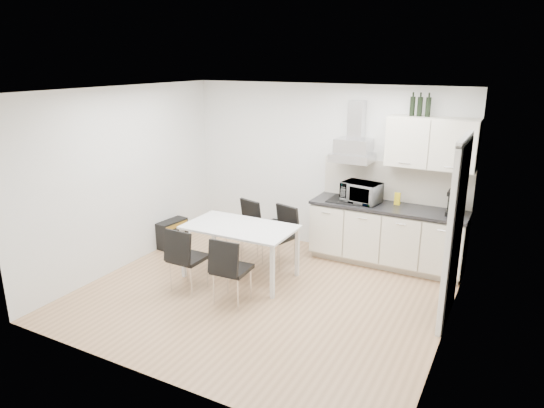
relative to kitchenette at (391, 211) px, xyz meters
The scene contains 15 objects.
ground 2.26m from the kitchenette, 124.52° to the right, with size 4.50×4.50×0.00m, color tan.
wall_back 1.31m from the kitchenette, 167.47° to the left, with size 4.50×0.10×2.60m, color white.
wall_front 3.95m from the kitchenette, 107.72° to the right, with size 4.50×0.10×2.60m, color white.
wall_left 3.88m from the kitchenette, 153.26° to the right, with size 0.10×4.00×2.60m, color white.
wall_right 2.08m from the kitchenette, 58.65° to the right, with size 0.10×4.00×2.60m, color white.
ceiling 2.75m from the kitchenette, 124.52° to the right, with size 4.50×4.50×0.00m, color white.
doorway 1.58m from the kitchenette, 49.36° to the right, with size 0.08×1.04×2.10m, color white.
kitchenette is the anchor object (origin of this frame).
dining_table 2.22m from the kitchenette, 141.19° to the right, with size 1.51×0.87×0.75m.
chair_far_left 2.25m from the kitchenette, 159.23° to the right, with size 0.44×0.50×0.88m, color black, non-canonical shape.
chair_far_right 1.68m from the kitchenette, 151.62° to the right, with size 0.44×0.50×0.88m, color black, non-canonical shape.
chair_near_left 2.98m from the kitchenette, 135.77° to the right, with size 0.44×0.50×0.88m, color black, non-canonical shape.
chair_near_right 2.55m from the kitchenette, 124.28° to the right, with size 0.44×0.50×0.88m, color black, non-canonical shape.
guitar_amp 3.49m from the kitchenette, 164.31° to the right, with size 0.28×0.55×0.44m.
floor_speaker 2.09m from the kitchenette, behind, with size 0.20×0.17×0.33m, color black.
Camera 1 is at (2.80, -4.99, 2.95)m, focal length 32.00 mm.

